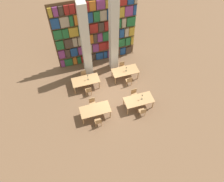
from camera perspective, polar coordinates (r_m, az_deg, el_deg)
name	(u,v)px	position (r m, az deg, el deg)	size (l,w,h in m)	color
ground_plane	(111,95)	(16.15, -0.15, -1.15)	(40.00, 40.00, 0.00)	brown
bookshelf_bank	(96,33)	(17.06, -4.24, 14.95)	(6.34, 0.35, 5.50)	brown
pillar_left	(85,42)	(15.78, -6.95, 12.53)	(0.59, 0.59, 6.00)	beige
pillar_center	(114,37)	(16.15, 0.45, 13.98)	(0.59, 0.59, 6.00)	beige
reading_table_0	(95,110)	(14.61, -4.41, -4.97)	(2.02, 0.99, 0.77)	tan
chair_0	(98,122)	(14.39, -3.64, -7.97)	(0.42, 0.40, 0.86)	tan
chair_1	(92,103)	(15.24, -5.13, -3.11)	(0.42, 0.40, 0.86)	tan
reading_table_1	(139,100)	(15.14, 7.00, -2.42)	(2.02, 0.99, 0.77)	tan
chair_2	(142,111)	(14.93, 7.94, -5.27)	(0.42, 0.40, 0.86)	tan
chair_3	(134,94)	(15.73, 5.83, -0.74)	(0.42, 0.40, 0.86)	tan
desk_lamp_0	(142,96)	(14.87, 7.89, -1.34)	(0.14, 0.14, 0.49)	brown
reading_table_2	(86,81)	(16.26, -6.89, 2.68)	(2.02, 0.99, 0.77)	tan
chair_4	(89,91)	(15.93, -6.15, 0.13)	(0.42, 0.40, 0.86)	tan
chair_5	(84,75)	(16.95, -7.35, 4.07)	(0.42, 0.40, 0.86)	tan
desk_lamp_1	(88,77)	(15.97, -6.35, 3.77)	(0.14, 0.14, 0.48)	brown
reading_table_3	(125,71)	(16.82, 3.47, 5.16)	(2.02, 0.99, 0.77)	tan
chair_6	(129,80)	(16.51, 4.46, 2.76)	(0.42, 0.40, 0.86)	tan
chair_7	(122,66)	(17.50, 2.72, 6.44)	(0.42, 0.40, 0.86)	tan
desk_lamp_2	(126,68)	(16.54, 3.76, 5.95)	(0.14, 0.14, 0.42)	brown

